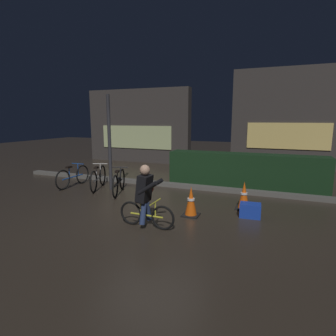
% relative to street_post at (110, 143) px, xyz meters
% --- Properties ---
extents(ground_plane, '(40.00, 40.00, 0.00)m').
position_rel_street_post_xyz_m(ground_plane, '(1.89, -1.20, -1.40)').
color(ground_plane, '#2D261E').
extents(sidewalk_curb, '(12.00, 0.24, 0.12)m').
position_rel_street_post_xyz_m(sidewalk_curb, '(1.89, 1.00, -1.34)').
color(sidewalk_curb, '#56544F').
rests_on(sidewalk_curb, ground).
extents(hedge_row, '(4.80, 0.70, 1.04)m').
position_rel_street_post_xyz_m(hedge_row, '(3.69, 1.90, -0.88)').
color(hedge_row, black).
rests_on(hedge_row, ground).
extents(storefront_left, '(5.29, 0.54, 3.53)m').
position_rel_street_post_xyz_m(storefront_left, '(-1.83, 5.30, 0.35)').
color(storefront_left, '#383330').
rests_on(storefront_left, ground).
extents(storefront_right, '(4.69, 0.54, 4.22)m').
position_rel_street_post_xyz_m(storefront_right, '(4.99, 6.00, 0.70)').
color(storefront_right, '#383330').
rests_on(storefront_right, ground).
extents(street_post, '(0.10, 0.10, 2.80)m').
position_rel_street_post_xyz_m(street_post, '(0.00, 0.00, 0.00)').
color(street_post, '#2D2D33').
rests_on(street_post, ground).
extents(parked_bike_leftmost, '(0.46, 1.52, 0.70)m').
position_rel_street_post_xyz_m(parked_bike_leftmost, '(-1.33, -0.11, -1.08)').
color(parked_bike_leftmost, black).
rests_on(parked_bike_leftmost, ground).
extents(parked_bike_left_mid, '(0.60, 1.53, 0.74)m').
position_rel_street_post_xyz_m(parked_bike_left_mid, '(-0.42, -0.05, -1.06)').
color(parked_bike_left_mid, black).
rests_on(parked_bike_left_mid, ground).
extents(parked_bike_center_left, '(0.59, 1.50, 0.73)m').
position_rel_street_post_xyz_m(parked_bike_center_left, '(0.45, -0.28, -1.07)').
color(parked_bike_center_left, black).
rests_on(parked_bike_center_left, ground).
extents(traffic_cone_near, '(0.36, 0.36, 0.66)m').
position_rel_street_post_xyz_m(traffic_cone_near, '(2.91, -1.30, -1.08)').
color(traffic_cone_near, black).
rests_on(traffic_cone_near, ground).
extents(traffic_cone_far, '(0.36, 0.36, 0.66)m').
position_rel_street_post_xyz_m(traffic_cone_far, '(3.93, -0.37, -1.09)').
color(traffic_cone_far, black).
rests_on(traffic_cone_far, ground).
extents(blue_crate, '(0.46, 0.35, 0.30)m').
position_rel_street_post_xyz_m(blue_crate, '(4.13, -0.90, -1.25)').
color(blue_crate, '#193DB7').
rests_on(blue_crate, ground).
extents(cyclist, '(1.19, 0.52, 1.25)m').
position_rel_street_post_xyz_m(cyclist, '(2.26, -2.21, -0.77)').
color(cyclist, black).
rests_on(cyclist, ground).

